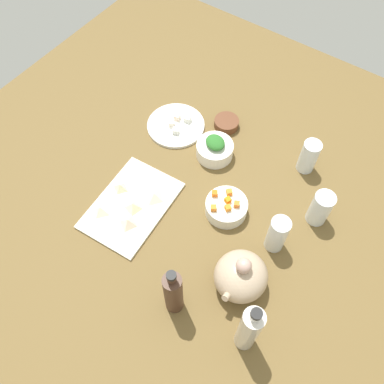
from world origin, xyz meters
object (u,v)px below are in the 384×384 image
(cutting_board, at_px, (131,205))
(bowl_carrots, at_px, (226,207))
(drinking_glass_0, at_px, (277,234))
(drinking_glass_2, at_px, (320,208))
(teapot, at_px, (241,276))
(drinking_glass_1, at_px, (309,156))
(bowl_small_side, at_px, (226,123))
(bottle_0, at_px, (173,293))
(bottle_1, at_px, (249,329))
(bowl_greens, at_px, (215,150))
(plate_tofu, at_px, (176,125))

(cutting_board, xyz_separation_m, bowl_carrots, (-0.17, 0.27, 0.02))
(drinking_glass_0, distance_m, drinking_glass_2, 0.18)
(teapot, distance_m, drinking_glass_1, 0.51)
(teapot, height_order, drinking_glass_1, teapot)
(drinking_glass_0, bearing_deg, drinking_glass_2, 157.41)
(bowl_small_side, height_order, bottle_0, bottle_0)
(teapot, distance_m, bottle_1, 0.18)
(bowl_small_side, bearing_deg, drinking_glass_2, 69.70)
(cutting_board, height_order, drinking_glass_1, drinking_glass_1)
(bottle_1, bearing_deg, bowl_greens, -139.53)
(bowl_small_side, bearing_deg, bottle_1, 35.93)
(bottle_0, bearing_deg, drinking_glass_0, 156.70)
(plate_tofu, bearing_deg, drinking_glass_2, 84.71)
(bowl_small_side, bearing_deg, teapot, 35.79)
(bottle_0, height_order, bottle_1, bottle_1)
(bowl_greens, height_order, drinking_glass_2, drinking_glass_2)
(drinking_glass_1, bearing_deg, teapot, 3.56)
(cutting_board, relative_size, plate_tofu, 1.50)
(bowl_small_side, relative_size, teapot, 0.53)
(bowl_greens, height_order, bowl_small_side, bowl_greens)
(bottle_0, xyz_separation_m, bottle_1, (-0.03, 0.22, 0.02))
(bowl_carrots, bearing_deg, bowl_small_side, -147.91)
(cutting_board, height_order, bowl_small_side, bowl_small_side)
(plate_tofu, relative_size, bowl_greens, 1.64)
(bowl_carrots, bearing_deg, drinking_glass_0, 85.29)
(bowl_small_side, bearing_deg, bowl_carrots, 32.09)
(teapot, xyz_separation_m, drinking_glass_1, (-0.51, -0.03, 0.00))
(bottle_0, bearing_deg, plate_tofu, -144.26)
(bottle_1, bearing_deg, drinking_glass_2, -179.20)
(bowl_small_side, bearing_deg, bottle_0, 20.02)
(bowl_small_side, relative_size, drinking_glass_1, 0.71)
(plate_tofu, distance_m, drinking_glass_2, 0.62)
(plate_tofu, xyz_separation_m, bowl_greens, (0.03, 0.20, 0.02))
(bowl_greens, bearing_deg, drinking_glass_2, 86.15)
(bowl_greens, height_order, drinking_glass_1, drinking_glass_1)
(cutting_board, height_order, plate_tofu, plate_tofu)
(bowl_greens, bearing_deg, teapot, 41.81)
(bowl_greens, bearing_deg, plate_tofu, -98.38)
(cutting_board, bearing_deg, teapot, 86.73)
(bowl_carrots, bearing_deg, drinking_glass_1, 156.59)
(cutting_board, bearing_deg, bottle_1, 73.68)
(bottle_0, bearing_deg, bowl_small_side, -159.98)
(bottle_0, bearing_deg, bowl_carrots, -172.72)
(bottle_0, distance_m, drinking_glass_0, 0.37)
(teapot, bearing_deg, plate_tofu, -127.08)
(bottle_1, xyz_separation_m, drinking_glass_2, (-0.47, -0.01, -0.06))
(cutting_board, bearing_deg, plate_tofu, -167.24)
(cutting_board, height_order, drinking_glass_0, drinking_glass_0)
(bowl_small_side, distance_m, drinking_glass_1, 0.34)
(teapot, bearing_deg, drinking_glass_1, -176.44)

